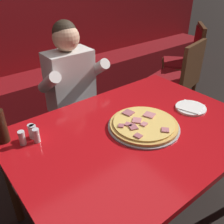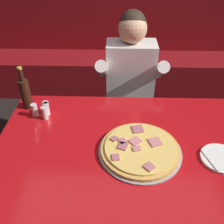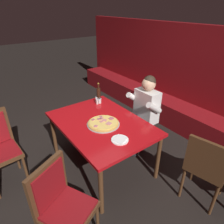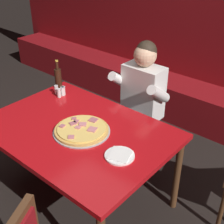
{
  "view_description": "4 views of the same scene",
  "coord_description": "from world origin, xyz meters",
  "px_view_note": "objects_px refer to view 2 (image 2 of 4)",
  "views": [
    {
      "loc": [
        -0.88,
        -0.88,
        1.64
      ],
      "look_at": [
        -0.02,
        0.2,
        0.81
      ],
      "focal_mm": 40.0,
      "sensor_mm": 36.0,
      "label": 1
    },
    {
      "loc": [
        -0.06,
        -0.96,
        1.73
      ],
      "look_at": [
        -0.1,
        0.33,
        0.78
      ],
      "focal_mm": 40.0,
      "sensor_mm": 36.0,
      "label": 2
    },
    {
      "loc": [
        1.99,
        -1.28,
        2.21
      ],
      "look_at": [
        0.19,
        0.04,
        1.0
      ],
      "focal_mm": 32.0,
      "sensor_mm": 36.0,
      "label": 3
    },
    {
      "loc": [
        1.55,
        -1.38,
        2.12
      ],
      "look_at": [
        0.2,
        0.2,
        0.9
      ],
      "focal_mm": 50.0,
      "sensor_mm": 36.0,
      "label": 4
    }
  ],
  "objects_px": {
    "beer_bottle": "(25,93)",
    "main_dining_table": "(128,159)",
    "shaker_oregano": "(46,108)",
    "diner_seated_blue_shirt": "(130,87)",
    "shaker_parmesan": "(47,109)",
    "shaker_red_pepper_flakes": "(35,111)",
    "pizza": "(140,149)",
    "shaker_black_pepper": "(45,114)",
    "plate_white_paper": "(221,158)"
  },
  "relations": [
    {
      "from": "shaker_oregano",
      "to": "diner_seated_blue_shirt",
      "type": "relative_size",
      "value": 0.07
    },
    {
      "from": "pizza",
      "to": "shaker_oregano",
      "type": "distance_m",
      "value": 0.67
    },
    {
      "from": "shaker_oregano",
      "to": "shaker_parmesan",
      "type": "bearing_deg",
      "value": -72.11
    },
    {
      "from": "pizza",
      "to": "shaker_black_pepper",
      "type": "distance_m",
      "value": 0.64
    },
    {
      "from": "plate_white_paper",
      "to": "diner_seated_blue_shirt",
      "type": "distance_m",
      "value": 0.92
    },
    {
      "from": "main_dining_table",
      "to": "shaker_parmesan",
      "type": "height_order",
      "value": "shaker_parmesan"
    },
    {
      "from": "beer_bottle",
      "to": "main_dining_table",
      "type": "bearing_deg",
      "value": -30.62
    },
    {
      "from": "shaker_black_pepper",
      "to": "pizza",
      "type": "bearing_deg",
      "value": -25.35
    },
    {
      "from": "main_dining_table",
      "to": "pizza",
      "type": "relative_size",
      "value": 3.33
    },
    {
      "from": "shaker_parmesan",
      "to": "shaker_oregano",
      "type": "xyz_separation_m",
      "value": [
        -0.0,
        0.01,
        0.0
      ]
    },
    {
      "from": "shaker_red_pepper_flakes",
      "to": "diner_seated_blue_shirt",
      "type": "xyz_separation_m",
      "value": [
        0.62,
        0.46,
        -0.1
      ]
    },
    {
      "from": "beer_bottle",
      "to": "plate_white_paper",
      "type": "bearing_deg",
      "value": -21.12
    },
    {
      "from": "shaker_red_pepper_flakes",
      "to": "plate_white_paper",
      "type": "bearing_deg",
      "value": -17.95
    },
    {
      "from": "main_dining_table",
      "to": "plate_white_paper",
      "type": "height_order",
      "value": "plate_white_paper"
    },
    {
      "from": "pizza",
      "to": "shaker_oregano",
      "type": "xyz_separation_m",
      "value": [
        -0.58,
        0.33,
        0.02
      ]
    },
    {
      "from": "main_dining_table",
      "to": "beer_bottle",
      "type": "relative_size",
      "value": 5.06
    },
    {
      "from": "main_dining_table",
      "to": "shaker_oregano",
      "type": "xyz_separation_m",
      "value": [
        -0.52,
        0.32,
        0.11
      ]
    },
    {
      "from": "beer_bottle",
      "to": "shaker_oregano",
      "type": "xyz_separation_m",
      "value": [
        0.14,
        -0.07,
        -0.07
      ]
    },
    {
      "from": "shaker_parmesan",
      "to": "shaker_black_pepper",
      "type": "relative_size",
      "value": 1.0
    },
    {
      "from": "beer_bottle",
      "to": "shaker_red_pepper_flakes",
      "type": "xyz_separation_m",
      "value": [
        0.07,
        -0.09,
        -0.07
      ]
    },
    {
      "from": "beer_bottle",
      "to": "diner_seated_blue_shirt",
      "type": "distance_m",
      "value": 0.8
    },
    {
      "from": "pizza",
      "to": "plate_white_paper",
      "type": "bearing_deg",
      "value": -5.94
    },
    {
      "from": "shaker_oregano",
      "to": "shaker_red_pepper_flakes",
      "type": "bearing_deg",
      "value": -156.54
    },
    {
      "from": "pizza",
      "to": "shaker_parmesan",
      "type": "xyz_separation_m",
      "value": [
        -0.57,
        0.32,
        0.02
      ]
    },
    {
      "from": "plate_white_paper",
      "to": "shaker_red_pepper_flakes",
      "type": "distance_m",
      "value": 1.12
    },
    {
      "from": "shaker_parmesan",
      "to": "shaker_black_pepper",
      "type": "xyz_separation_m",
      "value": [
        -0.0,
        -0.04,
        0.0
      ]
    },
    {
      "from": "plate_white_paper",
      "to": "shaker_red_pepper_flakes",
      "type": "relative_size",
      "value": 2.44
    },
    {
      "from": "shaker_red_pepper_flakes",
      "to": "main_dining_table",
      "type": "bearing_deg",
      "value": -26.76
    },
    {
      "from": "shaker_red_pepper_flakes",
      "to": "shaker_oregano",
      "type": "xyz_separation_m",
      "value": [
        0.07,
        0.03,
        0.0
      ]
    },
    {
      "from": "main_dining_table",
      "to": "shaker_black_pepper",
      "type": "relative_size",
      "value": 17.18
    },
    {
      "from": "diner_seated_blue_shirt",
      "to": "main_dining_table",
      "type": "bearing_deg",
      "value": -92.82
    },
    {
      "from": "plate_white_paper",
      "to": "beer_bottle",
      "type": "height_order",
      "value": "beer_bottle"
    },
    {
      "from": "diner_seated_blue_shirt",
      "to": "shaker_parmesan",
      "type": "bearing_deg",
      "value": -140.76
    },
    {
      "from": "pizza",
      "to": "shaker_black_pepper",
      "type": "xyz_separation_m",
      "value": [
        -0.57,
        0.27,
        0.02
      ]
    },
    {
      "from": "pizza",
      "to": "diner_seated_blue_shirt",
      "type": "distance_m",
      "value": 0.77
    },
    {
      "from": "shaker_black_pepper",
      "to": "shaker_oregano",
      "type": "bearing_deg",
      "value": 93.94
    },
    {
      "from": "pizza",
      "to": "beer_bottle",
      "type": "height_order",
      "value": "beer_bottle"
    },
    {
      "from": "pizza",
      "to": "main_dining_table",
      "type": "bearing_deg",
      "value": 173.83
    },
    {
      "from": "shaker_parmesan",
      "to": "shaker_oregano",
      "type": "height_order",
      "value": "same"
    },
    {
      "from": "pizza",
      "to": "plate_white_paper",
      "type": "relative_size",
      "value": 2.11
    },
    {
      "from": "plate_white_paper",
      "to": "shaker_parmesan",
      "type": "distance_m",
      "value": 1.05
    },
    {
      "from": "plate_white_paper",
      "to": "diner_seated_blue_shirt",
      "type": "xyz_separation_m",
      "value": [
        -0.44,
        0.81,
        -0.07
      ]
    },
    {
      "from": "pizza",
      "to": "shaker_black_pepper",
      "type": "relative_size",
      "value": 5.16
    },
    {
      "from": "main_dining_table",
      "to": "shaker_oregano",
      "type": "distance_m",
      "value": 0.62
    },
    {
      "from": "beer_bottle",
      "to": "shaker_red_pepper_flakes",
      "type": "height_order",
      "value": "beer_bottle"
    },
    {
      "from": "beer_bottle",
      "to": "shaker_black_pepper",
      "type": "bearing_deg",
      "value": -40.38
    },
    {
      "from": "shaker_oregano",
      "to": "diner_seated_blue_shirt",
      "type": "distance_m",
      "value": 0.71
    },
    {
      "from": "main_dining_table",
      "to": "plate_white_paper",
      "type": "distance_m",
      "value": 0.49
    },
    {
      "from": "shaker_red_pepper_flakes",
      "to": "shaker_black_pepper",
      "type": "bearing_deg",
      "value": -21.85
    },
    {
      "from": "shaker_red_pepper_flakes",
      "to": "shaker_black_pepper",
      "type": "xyz_separation_m",
      "value": [
        0.07,
        -0.03,
        0.0
      ]
    }
  ]
}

